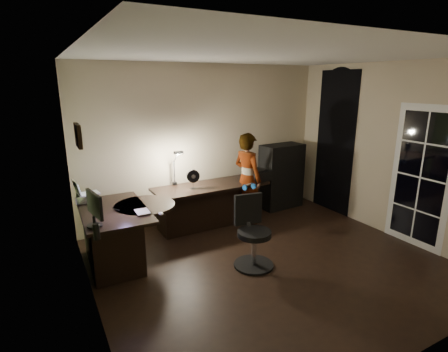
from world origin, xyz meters
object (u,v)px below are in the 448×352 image
office_chair (254,233)px  person (248,179)px  desk_left (116,237)px  cabinet (281,176)px  desk_right (211,205)px  monitor (94,214)px

office_chair → person: bearing=69.6°
desk_left → cabinet: cabinet is taller
desk_right → person: person is taller
desk_left → person: (2.32, 0.39, 0.40)m
cabinet → person: (-1.00, -0.35, 0.17)m
cabinet → monitor: bearing=-165.3°
office_chair → person: size_ratio=0.60×
monitor → office_chair: bearing=-24.5°
desk_left → monitor: bearing=-122.0°
desk_left → office_chair: bearing=-30.0°
desk_right → office_chair: 1.51m
desk_left → desk_right: desk_left is taller
office_chair → person: (0.74, 1.35, 0.31)m
desk_right → monitor: 2.32m
desk_right → person: 0.77m
monitor → office_chair: size_ratio=0.46×
desk_left → cabinet: bearing=13.9°
desk_right → cabinet: cabinet is taller
desk_left → desk_right: bearing=19.0°
desk_right → desk_left: bearing=-163.1°
monitor → desk_left: bearing=46.7°
office_chair → monitor: bearing=173.8°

